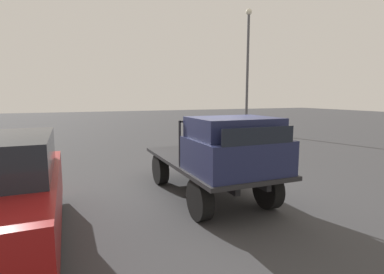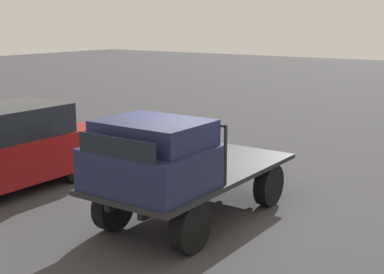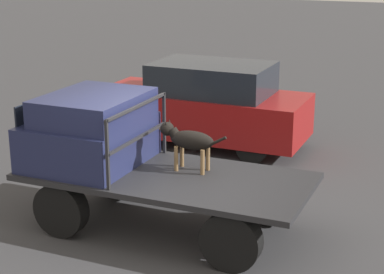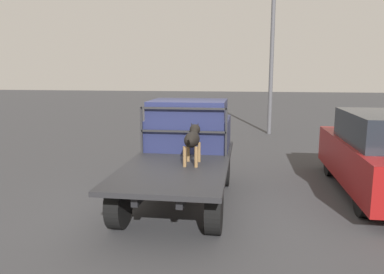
{
  "view_description": "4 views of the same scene",
  "coord_description": "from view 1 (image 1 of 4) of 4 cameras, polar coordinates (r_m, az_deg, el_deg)",
  "views": [
    {
      "loc": [
        6.14,
        -2.97,
        2.3
      ],
      "look_at": [
        -0.28,
        -0.28,
        1.34
      ],
      "focal_mm": 28.0,
      "sensor_mm": 36.0,
      "label": 1
    },
    {
      "loc": [
        7.31,
        5.03,
        3.37
      ],
      "look_at": [
        -0.28,
        -0.28,
        1.34
      ],
      "focal_mm": 50.0,
      "sensor_mm": 36.0,
      "label": 2
    },
    {
      "loc": [
        -3.69,
        7.66,
        3.95
      ],
      "look_at": [
        -0.28,
        -0.28,
        1.34
      ],
      "focal_mm": 60.0,
      "sensor_mm": 36.0,
      "label": 3
    },
    {
      "loc": [
        -6.77,
        -1.21,
        2.5
      ],
      "look_at": [
        -0.28,
        -0.28,
        1.34
      ],
      "focal_mm": 35.0,
      "sensor_mm": 36.0,
      "label": 4
    }
  ],
  "objects": [
    {
      "name": "dog",
      "position": [
        6.97,
        0.23,
        -0.46
      ],
      "size": [
        1.05,
        0.27,
        0.71
      ],
      "rotation": [
        0.0,
        0.0,
        -0.24
      ],
      "color": "brown",
      "rests_on": "flatbed_truck"
    },
    {
      "name": "light_pole_far",
      "position": [
        19.44,
        10.56,
        14.07
      ],
      "size": [
        0.38,
        0.38,
        7.55
      ],
      "color": "#4C4C51",
      "rests_on": "ground"
    },
    {
      "name": "truck_headboard",
      "position": [
        6.49,
        4.7,
        0.45
      ],
      "size": [
        0.04,
        1.74,
        0.96
      ],
      "color": "#232326",
      "rests_on": "flatbed_truck"
    },
    {
      "name": "truck_cab",
      "position": [
        5.83,
        8.22,
        -1.73
      ],
      "size": [
        1.49,
        1.74,
        1.05
      ],
      "color": "#1E2347",
      "rests_on": "flatbed_truck"
    },
    {
      "name": "flatbed_truck",
      "position": [
        7.03,
        3.0,
        -6.12
      ],
      "size": [
        4.08,
        1.86,
        0.85
      ],
      "color": "black",
      "rests_on": "ground"
    },
    {
      "name": "ground_plane",
      "position": [
        7.2,
        2.96,
        -10.83
      ],
      "size": [
        80.0,
        80.0,
        0.0
      ],
      "primitive_type": "plane",
      "color": "#38383A"
    }
  ]
}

